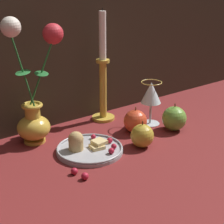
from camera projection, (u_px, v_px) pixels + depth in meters
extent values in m
plane|color=maroon|center=(113.00, 142.00, 1.16)|extent=(2.40, 2.40, 0.00)
cylinder|color=gold|center=(35.00, 140.00, 1.16)|extent=(0.07, 0.07, 0.01)
ellipsoid|color=gold|center=(34.00, 128.00, 1.15)|extent=(0.10, 0.10, 0.08)
cylinder|color=gold|center=(33.00, 113.00, 1.13)|extent=(0.05, 0.05, 0.05)
torus|color=gold|center=(32.00, 105.00, 1.12)|extent=(0.06, 0.06, 0.01)
cylinder|color=#23662D|center=(22.00, 69.00, 1.06)|extent=(0.06, 0.02, 0.24)
ellipsoid|color=#23662D|center=(23.00, 72.00, 1.06)|extent=(0.08, 0.08, 0.00)
sphere|color=silver|center=(11.00, 27.00, 0.99)|extent=(0.06, 0.06, 0.06)
cylinder|color=#23662D|center=(42.00, 70.00, 1.11)|extent=(0.09, 0.02, 0.21)
ellipsoid|color=#23662D|center=(41.00, 73.00, 1.11)|extent=(0.05, 0.08, 0.00)
sphere|color=red|center=(53.00, 34.00, 1.10)|extent=(0.06, 0.06, 0.06)
cylinder|color=#A3A3A8|center=(90.00, 150.00, 1.10)|extent=(0.20, 0.20, 0.01)
torus|color=#A3A3A8|center=(90.00, 148.00, 1.09)|extent=(0.19, 0.19, 0.01)
cylinder|color=tan|center=(76.00, 144.00, 1.08)|extent=(0.04, 0.04, 0.03)
sphere|color=tan|center=(76.00, 139.00, 1.08)|extent=(0.05, 0.05, 0.05)
cube|color=#DBBC7A|center=(97.00, 147.00, 1.10)|extent=(0.04, 0.04, 0.01)
cube|color=#DBBC7A|center=(99.00, 142.00, 1.10)|extent=(0.04, 0.04, 0.01)
sphere|color=#AD192D|center=(111.00, 151.00, 1.06)|extent=(0.02, 0.02, 0.02)
sphere|color=#AD192D|center=(114.00, 146.00, 1.09)|extent=(0.02, 0.02, 0.02)
sphere|color=#AD192D|center=(110.00, 140.00, 1.13)|extent=(0.02, 0.02, 0.02)
sphere|color=#AD192D|center=(101.00, 140.00, 1.13)|extent=(0.02, 0.02, 0.02)
sphere|color=#AD192D|center=(93.00, 137.00, 1.16)|extent=(0.02, 0.02, 0.02)
cylinder|color=silver|center=(150.00, 123.00, 1.30)|extent=(0.07, 0.07, 0.00)
cylinder|color=silver|center=(150.00, 113.00, 1.28)|extent=(0.01, 0.01, 0.07)
cone|color=silver|center=(151.00, 93.00, 1.26)|extent=(0.07, 0.07, 0.07)
cone|color=#E5CC66|center=(151.00, 96.00, 1.26)|extent=(0.06, 0.06, 0.05)
torus|color=gold|center=(152.00, 82.00, 1.25)|extent=(0.07, 0.07, 0.00)
cylinder|color=gold|center=(103.00, 118.00, 1.34)|extent=(0.08, 0.08, 0.01)
cylinder|color=gold|center=(103.00, 90.00, 1.30)|extent=(0.02, 0.02, 0.20)
cylinder|color=gold|center=(103.00, 61.00, 1.26)|extent=(0.05, 0.05, 0.01)
cylinder|color=white|center=(103.00, 36.00, 1.23)|extent=(0.02, 0.02, 0.16)
cylinder|color=black|center=(102.00, 9.00, 1.20)|extent=(0.00, 0.00, 0.01)
sphere|color=#B2932D|center=(142.00, 136.00, 1.12)|extent=(0.07, 0.07, 0.07)
cylinder|color=#4C3319|center=(143.00, 123.00, 1.10)|extent=(0.00, 0.00, 0.01)
sphere|color=#D14223|center=(135.00, 121.00, 1.22)|extent=(0.08, 0.08, 0.08)
cylinder|color=#4C3319|center=(136.00, 109.00, 1.20)|extent=(0.00, 0.00, 0.01)
sphere|color=#669938|center=(174.00, 118.00, 1.23)|extent=(0.08, 0.08, 0.08)
cylinder|color=#4C3319|center=(175.00, 105.00, 1.22)|extent=(0.00, 0.00, 0.01)
sphere|color=#AD192D|center=(74.00, 171.00, 0.98)|extent=(0.02, 0.02, 0.02)
sphere|color=#AD192D|center=(85.00, 176.00, 0.95)|extent=(0.02, 0.02, 0.02)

